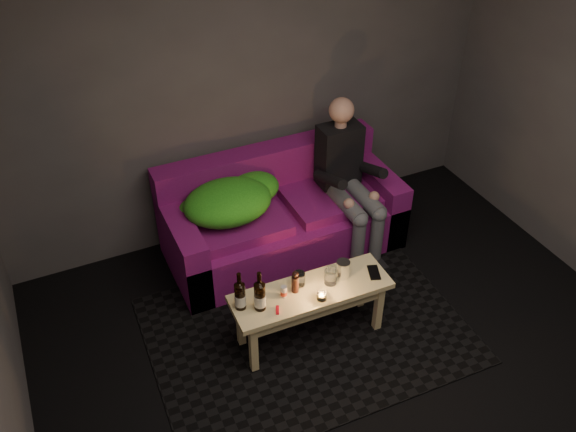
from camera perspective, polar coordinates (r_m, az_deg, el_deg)
name	(u,v)px	position (r m, az deg, el deg)	size (l,w,h in m)	color
floor	(398,422)	(3.94, 10.29, -18.45)	(4.50, 4.50, 0.00)	black
room	(382,151)	(3.07, 8.82, 5.98)	(4.50, 4.50, 4.50)	silver
rug	(307,330)	(4.33, 1.75, -10.59)	(2.14, 1.55, 0.01)	black
sofa	(281,218)	(4.83, -0.67, -0.16)	(1.82, 0.82, 0.78)	#7B1060
green_blanket	(231,199)	(4.52, -5.32, 1.56)	(0.80, 0.55, 0.27)	#228A19
person	(348,176)	(4.71, 5.60, 3.76)	(0.33, 0.76, 1.22)	black
coffee_table	(311,298)	(4.05, 2.16, -7.69)	(1.08, 0.37, 0.44)	#E0C583
beer_bottle_a	(240,295)	(3.81, -4.51, -7.40)	(0.07, 0.07, 0.28)	black
beer_bottle_b	(260,295)	(3.80, -2.65, -7.44)	(0.07, 0.07, 0.30)	black
salt_shaker	(284,292)	(3.91, -0.39, -7.09)	(0.04, 0.04, 0.08)	silver
pepper_mill	(295,284)	(3.94, 0.67, -6.38)	(0.05, 0.05, 0.13)	black
tumbler_back	(299,279)	(4.00, 1.05, -5.90)	(0.08, 0.08, 0.09)	white
tealight	(322,296)	(3.92, 3.17, -7.51)	(0.06, 0.06, 0.05)	white
tumbler_front	(331,277)	(4.01, 4.02, -5.68)	(0.08, 0.08, 0.11)	white
steel_cup	(343,269)	(4.06, 5.17, -4.97)	(0.09, 0.09, 0.12)	silver
smartphone	(374,272)	(4.14, 8.04, -5.25)	(0.07, 0.14, 0.01)	black
red_lighter	(277,310)	(3.85, -0.99, -8.79)	(0.02, 0.07, 0.01)	red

